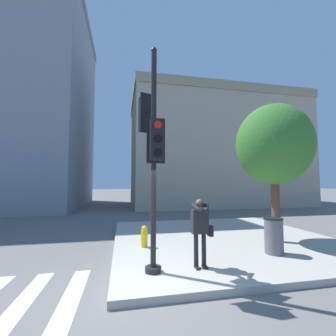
{
  "coord_description": "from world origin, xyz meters",
  "views": [
    {
      "loc": [
        -0.28,
        -4.65,
        2.2
      ],
      "look_at": [
        0.85,
        0.81,
        2.58
      ],
      "focal_mm": 24.0,
      "sensor_mm": 36.0,
      "label": 1
    }
  ],
  "objects_px": {
    "traffic_signal_pole": "(152,144)",
    "trash_bin": "(274,236)",
    "fire_hydrant": "(144,236)",
    "street_tree": "(274,145)",
    "person_photographer": "(201,226)"
  },
  "relations": [
    {
      "from": "traffic_signal_pole",
      "to": "trash_bin",
      "type": "xyz_separation_m",
      "value": [
        3.67,
        0.63,
        -2.46
      ]
    },
    {
      "from": "fire_hydrant",
      "to": "trash_bin",
      "type": "xyz_separation_m",
      "value": [
        3.63,
        -1.44,
        0.18
      ]
    },
    {
      "from": "traffic_signal_pole",
      "to": "trash_bin",
      "type": "distance_m",
      "value": 4.46
    },
    {
      "from": "traffic_signal_pole",
      "to": "street_tree",
      "type": "distance_m",
      "value": 5.02
    },
    {
      "from": "person_photographer",
      "to": "street_tree",
      "type": "distance_m",
      "value": 4.57
    },
    {
      "from": "trash_bin",
      "to": "street_tree",
      "type": "bearing_deg",
      "value": 50.17
    },
    {
      "from": "person_photographer",
      "to": "trash_bin",
      "type": "bearing_deg",
      "value": 13.27
    },
    {
      "from": "traffic_signal_pole",
      "to": "person_photographer",
      "type": "relative_size",
      "value": 3.26
    },
    {
      "from": "traffic_signal_pole",
      "to": "trash_bin",
      "type": "bearing_deg",
      "value": 9.76
    },
    {
      "from": "fire_hydrant",
      "to": "trash_bin",
      "type": "bearing_deg",
      "value": -21.7
    },
    {
      "from": "traffic_signal_pole",
      "to": "person_photographer",
      "type": "height_order",
      "value": "traffic_signal_pole"
    },
    {
      "from": "street_tree",
      "to": "trash_bin",
      "type": "distance_m",
      "value": 3.29
    },
    {
      "from": "street_tree",
      "to": "trash_bin",
      "type": "bearing_deg",
      "value": -129.83
    },
    {
      "from": "traffic_signal_pole",
      "to": "fire_hydrant",
      "type": "bearing_deg",
      "value": 88.91
    },
    {
      "from": "street_tree",
      "to": "fire_hydrant",
      "type": "bearing_deg",
      "value": 176.82
    }
  ]
}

